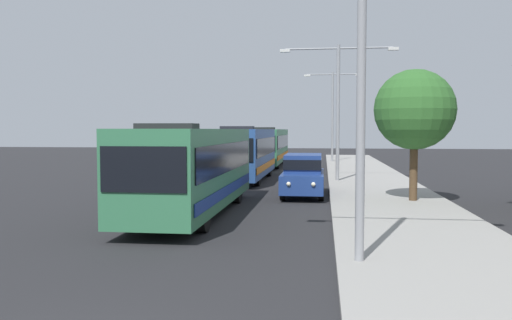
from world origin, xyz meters
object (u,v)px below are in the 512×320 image
Objects in this scene: bus_lead at (194,167)px; streetlamp_mid at (338,96)px; white_suv at (303,173)px; roadside_tree at (415,110)px; streetlamp_near at (362,36)px; bus_middle at (268,146)px; bus_second_in_line at (246,152)px; streetlamp_far at (333,107)px.

streetlamp_mid reaches higher than bus_lead.
roadside_tree is (4.54, -2.07, 2.78)m from white_suv.
streetlamp_mid is (0.00, 18.51, -0.13)m from streetlamp_near.
bus_middle reaches higher than white_suv.
streetlamp_mid reaches higher than white_suv.
bus_second_in_line is 1.29× the size of streetlamp_far.
bus_second_in_line is at bearing 90.00° from bus_lead.
bus_second_in_line is at bearing 132.06° from roadside_tree.
streetlamp_near is at bearing -74.47° from bus_second_in_line.
roadside_tree is at bearing 74.61° from streetlamp_near.
bus_middle is at bearing -138.37° from streetlamp_far.
bus_middle is at bearing 111.49° from streetlamp_mid.
bus_middle is 2.39× the size of white_suv.
roadside_tree is (2.84, 10.30, -1.22)m from streetlamp_near.
streetlamp_far is (5.40, 30.33, 3.38)m from bus_lead.
roadside_tree reaches higher than white_suv.
streetlamp_far reaches higher than roadside_tree.
white_suv is 0.64× the size of streetlamp_near.
white_suv is 0.62× the size of streetlamp_far.
bus_lead is 13.39m from streetlamp_mid.
streetlamp_far is (5.40, 4.80, 3.38)m from bus_middle.
bus_middle is 15.08m from streetlamp_mid.
streetlamp_near is (5.40, -6.68, 3.35)m from bus_lead.
white_suv is at bearing 155.45° from roadside_tree.
streetlamp_far reaches higher than streetlamp_near.
streetlamp_far is 1.52× the size of roadside_tree.
streetlamp_mid is (5.40, -13.71, 3.22)m from bus_middle.
streetlamp_mid reaches higher than bus_middle.
streetlamp_mid is at bearing 65.47° from bus_lead.
bus_lead is 2.00× the size of roadside_tree.
bus_second_in_line is at bearing 170.30° from streetlamp_mid.
bus_lead is at bearing -90.00° from bus_second_in_line.
streetlamp_far is at bearing 90.00° from streetlamp_mid.
white_suv is 13.12m from streetlamp_near.
roadside_tree is (2.84, -26.71, -1.25)m from streetlamp_far.
streetlamp_mid is (5.40, -0.92, 3.22)m from bus_second_in_line.
roadside_tree is at bearing -47.94° from bus_second_in_line.
streetlamp_near is at bearing -105.39° from roadside_tree.
streetlamp_mid reaches higher than roadside_tree.
bus_second_in_line is at bearing 117.66° from white_suv.
bus_second_in_line is 18.70m from streetlamp_far.
bus_lead is at bearing -122.99° from white_suv.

